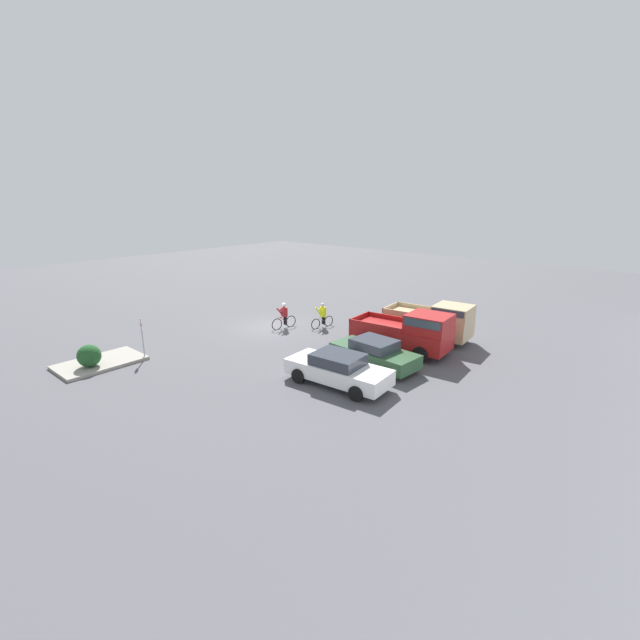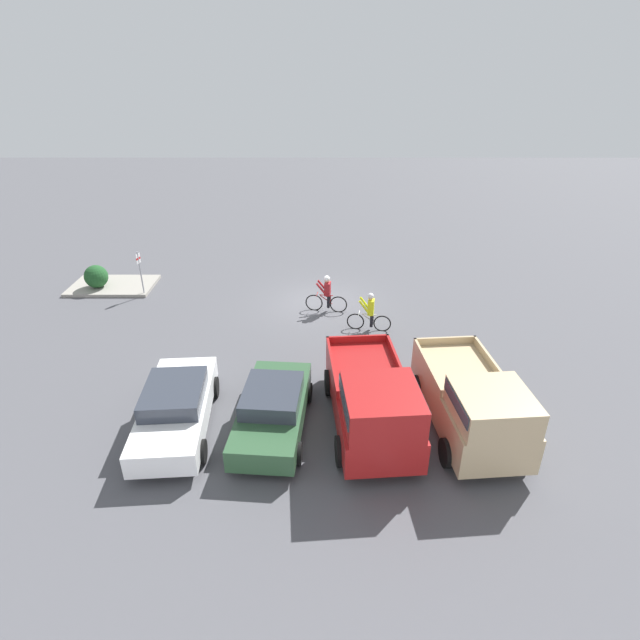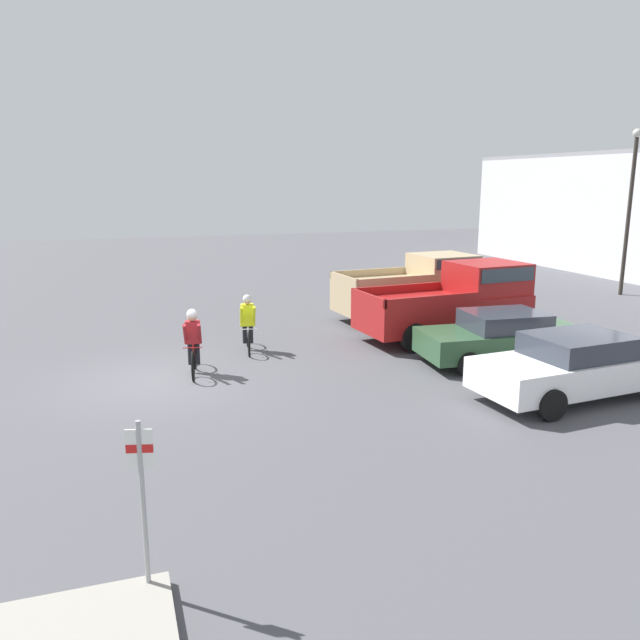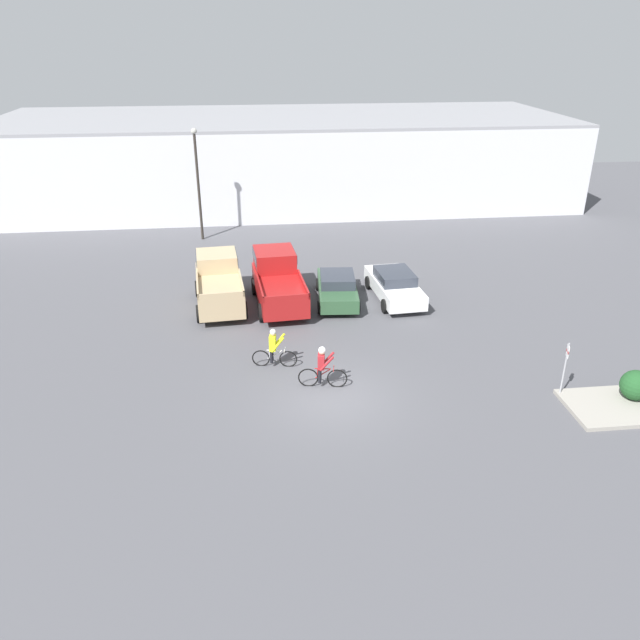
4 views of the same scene
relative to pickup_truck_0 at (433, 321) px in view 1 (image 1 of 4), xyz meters
name	(u,v)px [view 1 (image 1 of 4)]	position (x,y,z in m)	size (l,w,h in m)	color
ground_plane	(272,327)	(4.30, -8.94, -1.14)	(80.00, 80.00, 0.00)	#4C4C51
pickup_truck_0	(433,321)	(0.00, 0.00, 0.00)	(2.58, 5.01, 2.20)	tan
pickup_truck_1	(409,331)	(2.79, -0.01, 0.03)	(2.62, 5.34, 2.26)	maroon
sedan_0	(374,353)	(5.63, -0.30, -0.44)	(2.23, 4.51, 1.38)	#2D5133
sedan_1	(338,369)	(8.43, -0.33, -0.41)	(2.27, 4.82, 1.43)	white
cyclist_0	(284,315)	(3.99, -8.14, -0.30)	(1.81, 0.53, 1.67)	black
cyclist_1	(322,315)	(2.30, -6.41, -0.33)	(1.76, 0.53, 1.64)	black
fire_lane_sign	(142,335)	(12.42, -9.76, 0.17)	(0.10, 0.30, 2.14)	#9E9EA3
curb_island	(100,363)	(14.24, -10.76, -1.06)	(3.88, 2.47, 0.15)	gray
shrub	(89,356)	(14.81, -10.42, -0.45)	(1.08, 1.08, 1.08)	#1E4C23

